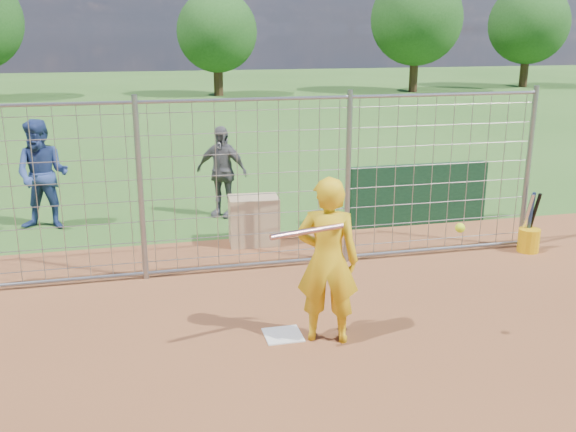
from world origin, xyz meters
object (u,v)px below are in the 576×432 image
object	(u,v)px
bystander_a	(43,175)
bystander_b	(222,172)
batter	(327,261)
bucket_with_bats	(529,237)
equipment_bin	(254,220)

from	to	relation	value
bystander_a	bystander_b	distance (m)	3.16
batter	bystander_a	size ratio (longest dim) A/B	0.98
bystander_b	bucket_with_bats	xyz separation A→B (m)	(4.47, -3.19, -0.62)
equipment_bin	bucket_with_bats	world-z (taller)	bucket_with_bats
bystander_b	bucket_with_bats	world-z (taller)	bystander_b
batter	bystander_b	xyz separation A→B (m)	(-0.45, 5.33, -0.10)
bystander_a	bucket_with_bats	xyz separation A→B (m)	(7.62, -3.12, -0.73)
bystander_b	equipment_bin	size ratio (longest dim) A/B	2.16
bystander_a	bystander_b	size ratio (longest dim) A/B	1.13
batter	bystander_b	world-z (taller)	batter
bystander_a	equipment_bin	distance (m)	3.87
bystander_b	equipment_bin	distance (m)	1.85
batter	equipment_bin	distance (m)	3.61
bystander_b	bucket_with_bats	distance (m)	5.52
bystander_b	bucket_with_bats	size ratio (longest dim) A/B	1.77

